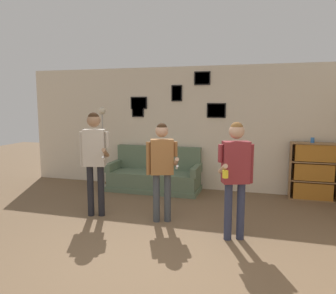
% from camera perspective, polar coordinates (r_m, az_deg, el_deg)
% --- Properties ---
extents(ground_plane, '(20.00, 20.00, 0.00)m').
position_cam_1_polar(ground_plane, '(4.07, -4.03, -20.44)').
color(ground_plane, brown).
extents(wall_back, '(8.46, 0.08, 2.70)m').
position_cam_1_polar(wall_back, '(7.24, 6.10, 3.24)').
color(wall_back, beige).
rests_on(wall_back, ground_plane).
extents(couch, '(2.01, 0.80, 0.94)m').
position_cam_1_polar(couch, '(7.25, -2.32, -5.15)').
color(couch, '#5B7056').
rests_on(couch, ground_plane).
extents(bookshelf, '(0.89, 0.30, 1.14)m').
position_cam_1_polar(bookshelf, '(7.09, 23.97, -3.92)').
color(bookshelf, olive).
rests_on(bookshelf, ground_plane).
extents(floor_lamp, '(0.28, 0.28, 1.82)m').
position_cam_1_polar(floor_lamp, '(7.50, -11.27, 1.14)').
color(floor_lamp, '#ADA89E').
rests_on(floor_lamp, ground_plane).
extents(person_player_foreground_left, '(0.56, 0.44, 1.76)m').
position_cam_1_polar(person_player_foreground_left, '(5.59, -12.67, -0.93)').
color(person_player_foreground_left, black).
rests_on(person_player_foreground_left, ground_plane).
extents(person_player_foreground_center, '(0.57, 0.40, 1.60)m').
position_cam_1_polar(person_player_foreground_center, '(5.21, -1.07, -2.69)').
color(person_player_foreground_center, '#3D4247').
rests_on(person_player_foreground_center, ground_plane).
extents(person_watcher_holding_cup, '(0.47, 0.53, 1.66)m').
position_cam_1_polar(person_watcher_holding_cup, '(4.60, 11.70, -3.69)').
color(person_watcher_holding_cup, '#2D334C').
rests_on(person_watcher_holding_cup, ground_plane).
extents(drinking_cup, '(0.07, 0.07, 0.10)m').
position_cam_1_polar(drinking_cup, '(7.00, 23.86, 1.10)').
color(drinking_cup, blue).
rests_on(drinking_cup, bookshelf).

